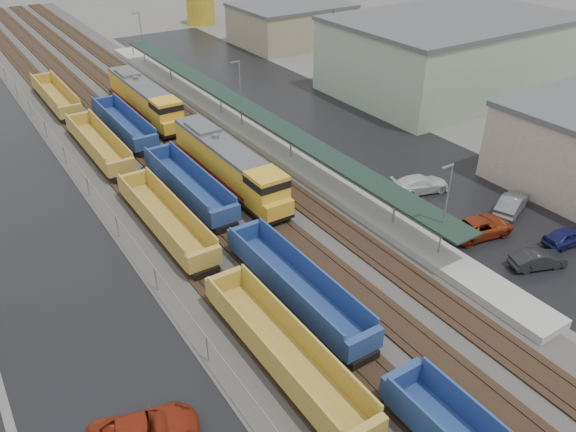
% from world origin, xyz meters
% --- Properties ---
extents(ballast_strip, '(20.00, 160.00, 0.08)m').
position_xyz_m(ballast_strip, '(0.00, 60.00, 0.04)').
color(ballast_strip, '#302D2B').
rests_on(ballast_strip, ground).
extents(trackbed, '(14.60, 160.00, 0.22)m').
position_xyz_m(trackbed, '(-0.00, 60.00, 0.16)').
color(trackbed, black).
rests_on(trackbed, ground).
extents(east_commuter_lot, '(16.00, 100.00, 0.02)m').
position_xyz_m(east_commuter_lot, '(19.00, 50.00, 0.01)').
color(east_commuter_lot, black).
rests_on(east_commuter_lot, ground).
extents(station_platform, '(3.00, 80.00, 8.00)m').
position_xyz_m(station_platform, '(9.50, 50.01, 0.73)').
color(station_platform, '#9E9B93').
rests_on(station_platform, ground).
extents(chainlink_fence, '(0.08, 160.04, 2.02)m').
position_xyz_m(chainlink_fence, '(-9.50, 58.44, 1.61)').
color(chainlink_fence, gray).
rests_on(chainlink_fence, ground).
extents(industrial_buildings, '(32.52, 75.30, 9.50)m').
position_xyz_m(industrial_buildings, '(37.76, 45.85, 4.25)').
color(industrial_buildings, gray).
rests_on(industrial_buildings, ground).
extents(tree_east, '(4.40, 4.40, 10.00)m').
position_xyz_m(tree_east, '(28.00, 58.00, 6.47)').
color(tree_east, '#332316').
rests_on(tree_east, ground).
extents(locomotive_lead, '(2.82, 18.61, 4.21)m').
position_xyz_m(locomotive_lead, '(2.00, 38.73, 2.27)').
color(locomotive_lead, black).
rests_on(locomotive_lead, ground).
extents(locomotive_trail, '(2.82, 18.61, 4.21)m').
position_xyz_m(locomotive_trail, '(2.00, 59.73, 2.27)').
color(locomotive_trail, black).
rests_on(locomotive_trail, ground).
extents(well_string_yellow, '(2.67, 102.68, 2.37)m').
position_xyz_m(well_string_yellow, '(-6.00, 26.03, 1.18)').
color(well_string_yellow, olive).
rests_on(well_string_yellow, ground).
extents(well_string_blue, '(2.69, 83.39, 2.38)m').
position_xyz_m(well_string_blue, '(-2.00, 21.93, 1.18)').
color(well_string_blue, navy).
rests_on(well_string_blue, ground).
extents(storage_tank, '(5.48, 5.48, 5.48)m').
position_xyz_m(storage_tank, '(29.61, 102.40, 2.74)').
color(storage_tank, gold).
rests_on(storage_tank, ground).
extents(parked_car_west_c, '(3.92, 6.03, 1.54)m').
position_xyz_m(parked_car_west_c, '(-14.64, 16.82, 0.77)').
color(parked_car_west_c, maroon).
rests_on(parked_car_west_c, ground).
extents(parked_car_east_a, '(2.84, 4.41, 1.37)m').
position_xyz_m(parked_car_east_a, '(14.93, 15.35, 0.69)').
color(parked_car_east_a, black).
rests_on(parked_car_east_a, ground).
extents(parked_car_east_b, '(3.50, 5.94, 1.55)m').
position_xyz_m(parked_car_east_b, '(14.81, 20.60, 0.77)').
color(parked_car_east_b, maroon).
rests_on(parked_car_east_b, ground).
extents(parked_car_east_c, '(3.52, 5.77, 1.56)m').
position_xyz_m(parked_car_east_c, '(15.99, 28.51, 0.78)').
color(parked_car_east_c, silver).
rests_on(parked_car_east_c, ground).
extents(parked_car_east_d, '(2.34, 4.38, 1.42)m').
position_xyz_m(parked_car_east_d, '(19.51, 15.97, 0.71)').
color(parked_car_east_d, '#151951').
rests_on(parked_car_east_d, ground).
extents(parked_car_east_e, '(3.34, 5.16, 1.61)m').
position_xyz_m(parked_car_east_e, '(19.96, 21.60, 0.80)').
color(parked_car_east_e, '#5A5D5F').
rests_on(parked_car_east_e, ground).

